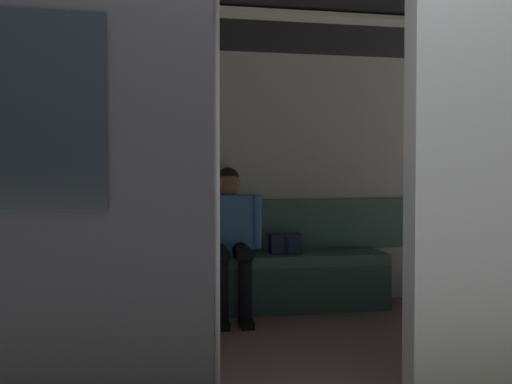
# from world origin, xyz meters

# --- Properties ---
(train_car) EXTENTS (6.40, 2.58, 2.35)m
(train_car) POSITION_xyz_m (0.05, -1.11, 1.53)
(train_car) COLOR #ADAFB5
(train_car) RESTS_ON ground_plane
(bench_seat) EXTENTS (2.47, 0.44, 0.48)m
(bench_seat) POSITION_xyz_m (0.00, -2.07, 0.37)
(bench_seat) COLOR #4C7566
(bench_seat) RESTS_ON ground_plane
(person_seated) EXTENTS (0.55, 0.68, 1.21)m
(person_seated) POSITION_xyz_m (0.12, -2.01, 0.69)
(person_seated) COLOR #4C8CC6
(person_seated) RESTS_ON ground_plane
(handbag) EXTENTS (0.26, 0.15, 0.17)m
(handbag) POSITION_xyz_m (-0.36, -2.11, 0.56)
(handbag) COLOR #262D4C
(handbag) RESTS_ON bench_seat
(book) EXTENTS (0.21, 0.25, 0.03)m
(book) POSITION_xyz_m (0.44, -2.11, 0.49)
(book) COLOR silver
(book) RESTS_ON bench_seat
(grab_pole_door) EXTENTS (0.04, 0.04, 2.21)m
(grab_pole_door) POSITION_xyz_m (0.38, -0.43, 1.10)
(grab_pole_door) COLOR silver
(grab_pole_door) RESTS_ON ground_plane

